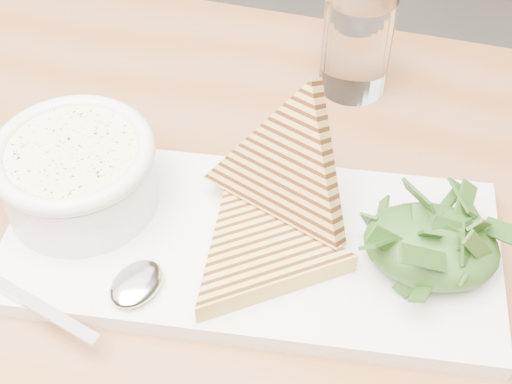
% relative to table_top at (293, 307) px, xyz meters
% --- Properties ---
extents(table_top, '(1.15, 0.81, 0.04)m').
position_rel_table_top_xyz_m(table_top, '(0.00, 0.00, 0.00)').
color(table_top, '#8B5E40').
rests_on(table_top, ground).
extents(table_leg_bl, '(0.06, 0.06, 0.73)m').
position_rel_table_top_xyz_m(table_leg_bl, '(-0.50, 0.32, -0.38)').
color(table_leg_bl, '#8B5E40').
rests_on(table_leg_bl, ground).
extents(platter, '(0.40, 0.20, 0.02)m').
position_rel_table_top_xyz_m(platter, '(-0.04, 0.03, 0.03)').
color(platter, white).
rests_on(platter, table_top).
extents(soup_bowl, '(0.12, 0.12, 0.05)m').
position_rel_table_top_xyz_m(soup_bowl, '(-0.19, 0.04, 0.06)').
color(soup_bowl, white).
rests_on(soup_bowl, platter).
extents(soup, '(0.10, 0.10, 0.01)m').
position_rel_table_top_xyz_m(soup, '(-0.19, 0.04, 0.09)').
color(soup, beige).
rests_on(soup, soup_bowl).
extents(bowl_rim, '(0.13, 0.13, 0.01)m').
position_rel_table_top_xyz_m(bowl_rim, '(-0.19, 0.04, 0.09)').
color(bowl_rim, white).
rests_on(bowl_rim, soup_bowl).
extents(sandwich_flat, '(0.20, 0.20, 0.02)m').
position_rel_table_top_xyz_m(sandwich_flat, '(-0.03, 0.01, 0.05)').
color(sandwich_flat, tan).
rests_on(sandwich_flat, platter).
extents(sandwich_lean, '(0.19, 0.19, 0.17)m').
position_rel_table_top_xyz_m(sandwich_lean, '(-0.02, 0.07, 0.09)').
color(sandwich_lean, tan).
rests_on(sandwich_lean, sandwich_flat).
extents(salad_base, '(0.10, 0.08, 0.04)m').
position_rel_table_top_xyz_m(salad_base, '(0.10, 0.04, 0.06)').
color(salad_base, '#184115').
rests_on(salad_base, platter).
extents(arugula_pile, '(0.11, 0.10, 0.05)m').
position_rel_table_top_xyz_m(arugula_pile, '(0.10, 0.04, 0.06)').
color(arugula_pile, '#365720').
rests_on(arugula_pile, platter).
extents(spoon_bowl, '(0.05, 0.06, 0.01)m').
position_rel_table_top_xyz_m(spoon_bowl, '(-0.11, -0.03, 0.04)').
color(spoon_bowl, silver).
rests_on(spoon_bowl, platter).
extents(spoon_handle, '(0.11, 0.05, 0.00)m').
position_rel_table_top_xyz_m(spoon_handle, '(-0.18, -0.06, 0.04)').
color(spoon_handle, silver).
rests_on(spoon_handle, platter).
extents(glass_near, '(0.07, 0.07, 0.10)m').
position_rel_table_top_xyz_m(glass_near, '(0.02, 0.26, 0.07)').
color(glass_near, white).
rests_on(glass_near, table_top).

